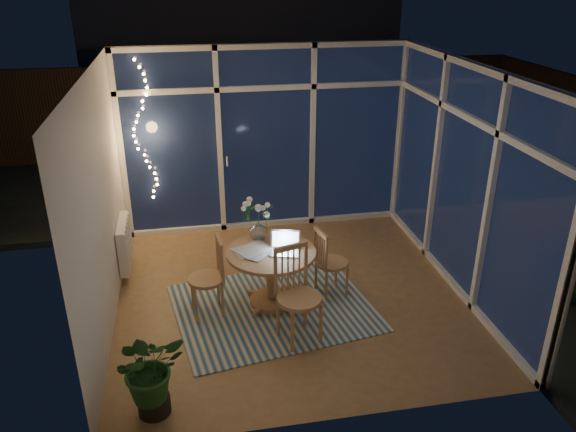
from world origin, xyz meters
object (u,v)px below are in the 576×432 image
object	(u,v)px
chair_left	(206,277)
laptop	(284,243)
dining_table	(272,278)
chair_front	(299,297)
potted_plant	(151,377)
flower_vase	(258,230)
chair_right	(332,261)

from	to	relation	value
chair_left	laptop	world-z (taller)	chair_left
dining_table	chair_front	xyz separation A→B (m)	(0.17, -0.71, 0.18)
laptop	potted_plant	bearing A→B (deg)	-118.98
chair_left	flower_vase	size ratio (longest dim) A/B	4.35
dining_table	flower_vase	world-z (taller)	flower_vase
chair_front	laptop	size ratio (longest dim) A/B	3.15
dining_table	chair_front	world-z (taller)	chair_front
chair_right	dining_table	bearing A→B (deg)	84.40
chair_front	laptop	distance (m)	0.70
dining_table	chair_left	distance (m)	0.74
potted_plant	chair_left	bearing A→B (deg)	69.48
chair_left	laptop	bearing A→B (deg)	83.46
flower_vase	potted_plant	bearing A→B (deg)	-122.53
dining_table	potted_plant	world-z (taller)	potted_plant
chair_left	laptop	xyz separation A→B (m)	(0.86, -0.01, 0.34)
dining_table	laptop	world-z (taller)	laptop
chair_front	chair_left	bearing A→B (deg)	127.45
dining_table	chair_front	bearing A→B (deg)	-76.36
laptop	chair_left	bearing A→B (deg)	-165.23
chair_right	chair_front	world-z (taller)	chair_front
chair_left	flower_vase	world-z (taller)	chair_left
laptop	flower_vase	size ratio (longest dim) A/B	1.55
chair_right	laptop	bearing A→B (deg)	92.44
laptop	potted_plant	distance (m)	2.04
flower_vase	laptop	bearing A→B (deg)	-59.69
chair_front	dining_table	bearing A→B (deg)	86.99
dining_table	laptop	xyz separation A→B (m)	(0.14, -0.07, 0.46)
dining_table	chair_right	xyz separation A→B (m)	(0.72, 0.09, 0.09)
dining_table	chair_left	bearing A→B (deg)	-175.46
chair_left	potted_plant	world-z (taller)	chair_left
laptop	flower_vase	distance (m)	0.46
chair_left	potted_plant	xyz separation A→B (m)	(-0.54, -1.44, -0.08)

